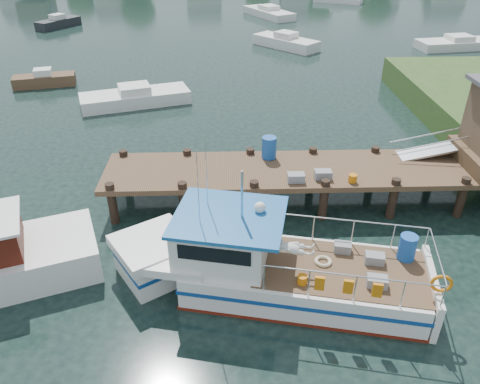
{
  "coord_description": "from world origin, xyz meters",
  "views": [
    {
      "loc": [
        -1.45,
        -15.37,
        9.61
      ],
      "look_at": [
        -1.0,
        -1.5,
        1.3
      ],
      "focal_mm": 35.0,
      "sensor_mm": 36.0,
      "label": 1
    }
  ],
  "objects_px": {
    "moored_rowboat": "(44,79)",
    "moored_far": "(338,0)",
    "lobster_boat": "(264,265)",
    "dock": "(442,146)",
    "moored_e": "(58,22)",
    "moored_a": "(135,97)",
    "moored_b": "(286,42)",
    "moored_c": "(458,43)",
    "moored_d": "(269,12)"
  },
  "relations": [
    {
      "from": "moored_rowboat",
      "to": "moored_far",
      "type": "xyz_separation_m",
      "value": [
        25.72,
        31.53,
        -0.05
      ]
    },
    {
      "from": "lobster_boat",
      "to": "moored_far",
      "type": "height_order",
      "value": "lobster_boat"
    },
    {
      "from": "dock",
      "to": "moored_far",
      "type": "bearing_deg",
      "value": 82.37
    },
    {
      "from": "dock",
      "to": "moored_e",
      "type": "bearing_deg",
      "value": 126.51
    },
    {
      "from": "moored_e",
      "to": "dock",
      "type": "bearing_deg",
      "value": -30.73
    },
    {
      "from": "moored_rowboat",
      "to": "moored_a",
      "type": "height_order",
      "value": "moored_a"
    },
    {
      "from": "dock",
      "to": "moored_far",
      "type": "height_order",
      "value": "dock"
    },
    {
      "from": "dock",
      "to": "moored_rowboat",
      "type": "distance_m",
      "value": 24.39
    },
    {
      "from": "moored_a",
      "to": "moored_e",
      "type": "bearing_deg",
      "value": 118.69
    },
    {
      "from": "moored_rowboat",
      "to": "moored_e",
      "type": "distance_m",
      "value": 18.59
    },
    {
      "from": "dock",
      "to": "moored_rowboat",
      "type": "height_order",
      "value": "dock"
    },
    {
      "from": "moored_far",
      "to": "lobster_boat",
      "type": "bearing_deg",
      "value": -94.21
    },
    {
      "from": "dock",
      "to": "moored_b",
      "type": "distance_m",
      "value": 24.12
    },
    {
      "from": "moored_c",
      "to": "moored_e",
      "type": "distance_m",
      "value": 36.48
    },
    {
      "from": "lobster_boat",
      "to": "moored_b",
      "type": "bearing_deg",
      "value": 94.17
    },
    {
      "from": "dock",
      "to": "moored_rowboat",
      "type": "bearing_deg",
      "value": 143.55
    },
    {
      "from": "moored_d",
      "to": "moored_b",
      "type": "bearing_deg",
      "value": -86.74
    },
    {
      "from": "lobster_boat",
      "to": "moored_a",
      "type": "xyz_separation_m",
      "value": [
        -6.26,
        15.77,
        -0.42
      ]
    },
    {
      "from": "moored_rowboat",
      "to": "moored_c",
      "type": "height_order",
      "value": "moored_rowboat"
    },
    {
      "from": "moored_far",
      "to": "moored_d",
      "type": "height_order",
      "value": "moored_d"
    },
    {
      "from": "lobster_boat",
      "to": "moored_c",
      "type": "distance_m",
      "value": 33.38
    },
    {
      "from": "moored_e",
      "to": "moored_rowboat",
      "type": "bearing_deg",
      "value": -53.28
    },
    {
      "from": "moored_far",
      "to": "moored_a",
      "type": "height_order",
      "value": "moored_a"
    },
    {
      "from": "moored_far",
      "to": "moored_b",
      "type": "height_order",
      "value": "moored_b"
    },
    {
      "from": "moored_a",
      "to": "moored_d",
      "type": "xyz_separation_m",
      "value": [
        10.01,
        26.33,
        0.01
      ]
    },
    {
      "from": "moored_c",
      "to": "moored_far",
      "type": "bearing_deg",
      "value": 104.14
    },
    {
      "from": "dock",
      "to": "moored_e",
      "type": "relative_size",
      "value": 3.66
    },
    {
      "from": "moored_far",
      "to": "moored_c",
      "type": "height_order",
      "value": "moored_c"
    },
    {
      "from": "moored_d",
      "to": "lobster_boat",
      "type": "bearing_deg",
      "value": -93.0
    },
    {
      "from": "moored_far",
      "to": "moored_d",
      "type": "bearing_deg",
      "value": -126.56
    },
    {
      "from": "dock",
      "to": "moored_rowboat",
      "type": "xyz_separation_m",
      "value": [
        -19.56,
        14.45,
        -1.83
      ]
    },
    {
      "from": "dock",
      "to": "moored_d",
      "type": "distance_m",
      "value": 37.38
    },
    {
      "from": "moored_d",
      "to": "moored_e",
      "type": "bearing_deg",
      "value": -165.19
    },
    {
      "from": "dock",
      "to": "moored_far",
      "type": "xyz_separation_m",
      "value": [
        6.16,
        45.98,
        -1.88
      ]
    },
    {
      "from": "moored_d",
      "to": "moored_e",
      "type": "relative_size",
      "value": 1.58
    },
    {
      "from": "dock",
      "to": "moored_a",
      "type": "relative_size",
      "value": 2.55
    },
    {
      "from": "moored_a",
      "to": "moored_b",
      "type": "xyz_separation_m",
      "value": [
        10.28,
        13.01,
        0.05
      ]
    },
    {
      "from": "moored_rowboat",
      "to": "moored_b",
      "type": "xyz_separation_m",
      "value": [
        16.66,
        9.43,
        0.06
      ]
    },
    {
      "from": "lobster_boat",
      "to": "moored_b",
      "type": "height_order",
      "value": "lobster_boat"
    },
    {
      "from": "moored_b",
      "to": "moored_d",
      "type": "height_order",
      "value": "moored_b"
    },
    {
      "from": "moored_d",
      "to": "moored_rowboat",
      "type": "bearing_deg",
      "value": -123.66
    },
    {
      "from": "moored_far",
      "to": "moored_e",
      "type": "distance_m",
      "value": 33.08
    },
    {
      "from": "moored_rowboat",
      "to": "dock",
      "type": "bearing_deg",
      "value": -19.89
    },
    {
      "from": "moored_e",
      "to": "lobster_boat",
      "type": "bearing_deg",
      "value": -42.64
    },
    {
      "from": "moored_far",
      "to": "dock",
      "type": "bearing_deg",
      "value": -87.41
    },
    {
      "from": "moored_b",
      "to": "moored_c",
      "type": "distance_m",
      "value": 14.13
    },
    {
      "from": "lobster_boat",
      "to": "moored_b",
      "type": "distance_m",
      "value": 29.06
    },
    {
      "from": "lobster_boat",
      "to": "moored_rowboat",
      "type": "bearing_deg",
      "value": 135.27
    },
    {
      "from": "dock",
      "to": "moored_c",
      "type": "xyz_separation_m",
      "value": [
        11.2,
        23.12,
        -1.85
      ]
    },
    {
      "from": "dock",
      "to": "moored_c",
      "type": "bearing_deg",
      "value": 64.14
    }
  ]
}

